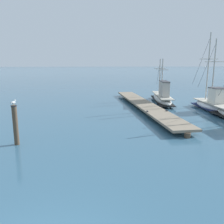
{
  "coord_description": "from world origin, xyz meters",
  "views": [
    {
      "loc": [
        1.35,
        -3.97,
        4.32
      ],
      "look_at": [
        2.45,
        9.62,
        1.4
      ],
      "focal_mm": 37.97,
      "sensor_mm": 36.0,
      "label": 1
    }
  ],
  "objects_px": {
    "fishing_boat_7": "(213,103)",
    "mooring_piling": "(15,125)",
    "fishing_boat_0": "(162,97)",
    "perched_seagull": "(13,102)"
  },
  "relations": [
    {
      "from": "mooring_piling",
      "to": "fishing_boat_7",
      "type": "bearing_deg",
      "value": 28.49
    },
    {
      "from": "fishing_boat_7",
      "to": "fishing_boat_0",
      "type": "bearing_deg",
      "value": 132.35
    },
    {
      "from": "mooring_piling",
      "to": "perched_seagull",
      "type": "height_order",
      "value": "perched_seagull"
    },
    {
      "from": "fishing_boat_7",
      "to": "perched_seagull",
      "type": "bearing_deg",
      "value": -151.5
    },
    {
      "from": "fishing_boat_7",
      "to": "mooring_piling",
      "type": "height_order",
      "value": "fishing_boat_7"
    },
    {
      "from": "fishing_boat_7",
      "to": "perched_seagull",
      "type": "xyz_separation_m",
      "value": [
        -14.92,
        -8.1,
        1.65
      ]
    },
    {
      "from": "fishing_boat_0",
      "to": "perched_seagull",
      "type": "relative_size",
      "value": 20.62
    },
    {
      "from": "fishing_boat_0",
      "to": "mooring_piling",
      "type": "xyz_separation_m",
      "value": [
        -11.36,
        -12.0,
        0.43
      ]
    },
    {
      "from": "perched_seagull",
      "to": "fishing_boat_0",
      "type": "bearing_deg",
      "value": 46.58
    },
    {
      "from": "fishing_boat_7",
      "to": "mooring_piling",
      "type": "distance_m",
      "value": 16.98
    }
  ]
}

